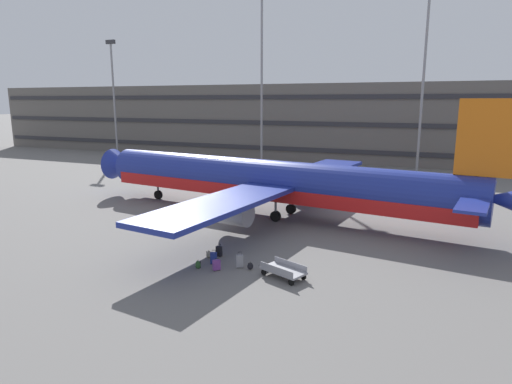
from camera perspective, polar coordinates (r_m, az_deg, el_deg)
The scene contains 14 objects.
ground_plane at distance 40.63m, azimuth 0.62°, elevation -2.64°, with size 600.00×600.00×0.00m, color slate.
terminal_structure at distance 80.90m, azimuth 12.39°, elevation 8.86°, with size 149.14×17.84×12.85m.
airliner at distance 38.70m, azimuth 2.34°, elevation 1.28°, with size 40.67×33.15×10.23m.
light_mast_far_left at distance 86.25m, azimuth -17.95°, elevation 12.46°, with size 1.80×0.50×20.72m.
light_mast_left at distance 71.07m, azimuth 0.74°, elevation 15.64°, with size 1.80×0.50×26.40m.
light_mast_center_left at distance 65.92m, azimuth 20.97°, elevation 15.26°, with size 1.80×0.50×26.51m.
suitcase_upright at distance 27.34m, azimuth -2.11°, elevation -8.91°, with size 0.46×0.37×1.05m.
suitcase_scuffed at distance 27.05m, azimuth -5.14°, elevation -9.36°, with size 0.48×0.50×0.80m.
suitcase_purple at distance 28.05m, azimuth -5.50°, elevation -8.50°, with size 0.46×0.38×0.90m.
suitcase_navy at distance 29.33m, azimuth -4.81°, elevation -7.62°, with size 0.41×0.29×0.84m.
backpack_large at distance 29.14m, azimuth -6.11°, elevation -8.07°, with size 0.38×0.41×0.54m.
backpack_black at distance 27.45m, azimuth -7.53°, elevation -9.34°, with size 0.38×0.32×0.57m.
backpack_small at distance 27.12m, azimuth -0.74°, elevation -9.59°, with size 0.41×0.37×0.49m.
baggage_cart at distance 25.98m, azimuth 3.56°, elevation -10.09°, with size 3.32×2.17×0.82m.
Camera 1 is at (14.90, -36.43, 10.06)m, focal length 30.92 mm.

